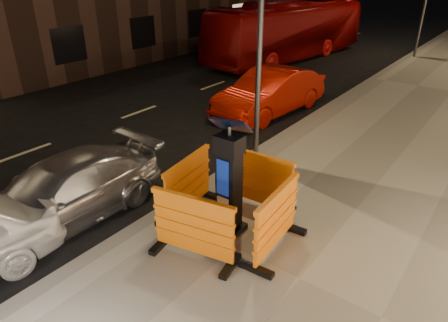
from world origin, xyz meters
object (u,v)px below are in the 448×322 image
Objects in this scene: barrier_kerbside at (188,186)px; barrier_bldgside at (276,221)px; car_silver at (67,219)px; bus_doubledecker at (287,59)px; parking_kiosk at (229,179)px; barrier_back at (258,181)px; barrier_front at (194,228)px; car_red at (269,113)px.

barrier_kerbside and barrier_bldgside have the same top height.
bus_doubledecker is (-3.58, 15.30, 0.00)m from car_silver.
barrier_bldgside is at bearing -53.92° from bus_doubledecker.
parking_kiosk is 1.05m from barrier_back.
barrier_front is 1.90m from barrier_back.
barrier_bldgside is at bearing 33.82° from barrier_front.
car_silver is at bearing -158.95° from parking_kiosk.
parking_kiosk is 1.40× the size of barrier_front.
barrier_back is 1.34m from barrier_bldgside.
barrier_front and barrier_bldgside have the same top height.
barrier_front is at bearing 130.82° from barrier_bldgside.
bus_doubledecker is (-3.59, 7.72, 0.00)m from car_red.
barrier_front is 1.00× the size of barrier_bldgside.
barrier_kerbside is at bearing -67.55° from car_red.
parking_kiosk is 3.40m from car_silver.
barrier_back is 14.42m from bus_doubledecker.
barrier_kerbside is at bearing 123.82° from barrier_front.
car_silver is (-2.84, -2.41, -0.72)m from barrier_back.
parking_kiosk is at bearing 78.82° from barrier_front.
barrier_front is 1.34m from barrier_bldgside.
barrier_kerbside is at bearing -60.39° from bus_doubledecker.
car_silver is 0.94× the size of car_red.
parking_kiosk reaches higher than car_red.
car_silver is at bearing 119.52° from barrier_kerbside.
barrier_bldgside is 4.13m from car_silver.
parking_kiosk is 1.05m from barrier_bldgside.
parking_kiosk is 0.50× the size of car_silver.
barrier_front is at bearing -143.18° from barrier_kerbside.
barrier_bldgside is 7.23m from car_red.
car_silver is (-3.79, -1.46, -0.72)m from barrier_bldgside.
car_silver is 15.72m from bus_doubledecker.
barrier_bldgside is at bearing 23.04° from car_silver.
barrier_back is at bearing -55.93° from car_red.
barrier_back is 1.34m from barrier_kerbside.
parking_kiosk is 0.20× the size of bus_doubledecker.
car_red is 8.52m from bus_doubledecker.
car_red is (-1.88, 6.12, -0.72)m from barrier_kerbside.
barrier_back is (0.00, 0.95, -0.45)m from parking_kiosk.
car_silver is at bearing 106.91° from barrier_bldgside.
car_silver is (-2.84, -0.51, -0.72)m from barrier_front.
parking_kiosk reaches higher than car_silver.
car_red is (-3.78, 6.12, -0.72)m from barrier_bldgside.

